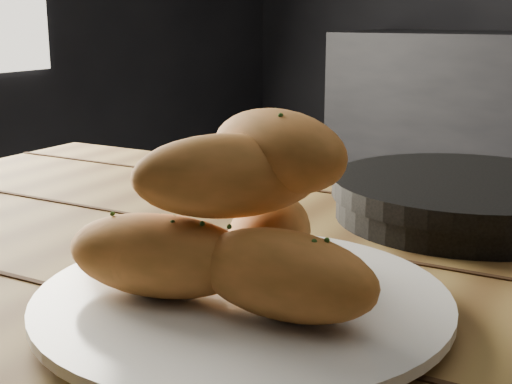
# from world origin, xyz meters

# --- Properties ---
(plate) EXTENTS (0.31, 0.31, 0.02)m
(plate) POSITION_xyz_m (-0.56, -0.62, 0.76)
(plate) COLOR white
(plate) RESTS_ON table
(bread_rolls) EXTENTS (0.24, 0.20, 0.13)m
(bread_rolls) POSITION_xyz_m (-0.57, -0.62, 0.82)
(bread_rolls) COLOR #CD7A39
(bread_rolls) RESTS_ON plate
(skillet) EXTENTS (0.42, 0.29, 0.05)m
(skillet) POSITION_xyz_m (-0.48, -0.28, 0.77)
(skillet) COLOR black
(skillet) RESTS_ON table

